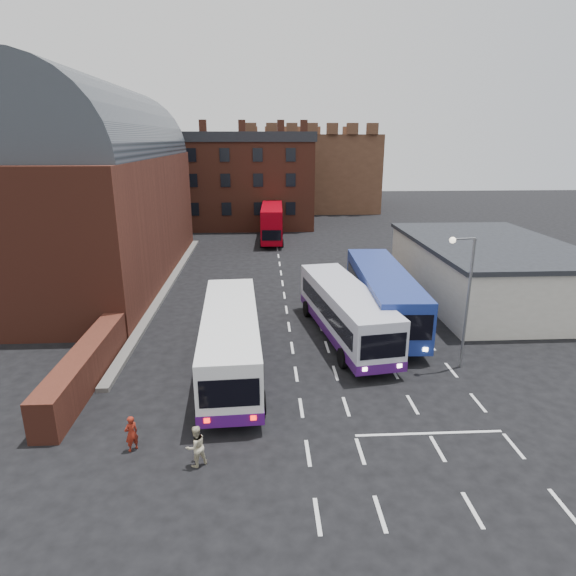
{
  "coord_description": "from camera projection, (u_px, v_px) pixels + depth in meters",
  "views": [
    {
      "loc": [
        -1.59,
        -19.45,
        11.38
      ],
      "look_at": [
        0.0,
        10.0,
        2.2
      ],
      "focal_mm": 30.0,
      "sensor_mm": 36.0,
      "label": 1
    }
  ],
  "objects": [
    {
      "name": "ground",
      "position": [
        300.0,
        399.0,
        22.01
      ],
      "size": [
        180.0,
        180.0,
        0.0
      ],
      "primitive_type": "plane",
      "color": "black"
    },
    {
      "name": "railway_station",
      "position": [
        90.0,
        187.0,
        38.96
      ],
      "size": [
        12.0,
        28.0,
        16.0
      ],
      "color": "#602B1E",
      "rests_on": "ground"
    },
    {
      "name": "forecourt_wall",
      "position": [
        86.0,
        366.0,
        23.12
      ],
      "size": [
        1.2,
        10.0,
        1.8
      ],
      "primitive_type": "cube",
      "color": "#602B1E",
      "rests_on": "ground"
    },
    {
      "name": "cream_building",
      "position": [
        488.0,
        269.0,
        35.49
      ],
      "size": [
        10.4,
        16.4,
        4.25
      ],
      "color": "beige",
      "rests_on": "ground"
    },
    {
      "name": "brick_terrace",
      "position": [
        228.0,
        185.0,
        63.92
      ],
      "size": [
        22.0,
        10.0,
        11.0
      ],
      "primitive_type": "cube",
      "color": "brown",
      "rests_on": "ground"
    },
    {
      "name": "castle_keep",
      "position": [
        305.0,
        171.0,
        83.46
      ],
      "size": [
        22.0,
        22.0,
        12.0
      ],
      "primitive_type": "cube",
      "color": "brown",
      "rests_on": "ground"
    },
    {
      "name": "bus_white_outbound",
      "position": [
        231.0,
        337.0,
        24.07
      ],
      "size": [
        3.42,
        11.83,
        3.19
      ],
      "rotation": [
        0.0,
        0.0,
        0.05
      ],
      "color": "white",
      "rests_on": "ground"
    },
    {
      "name": "bus_white_inbound",
      "position": [
        345.0,
        309.0,
        28.15
      ],
      "size": [
        4.3,
        11.71,
        3.12
      ],
      "rotation": [
        0.0,
        0.0,
        3.29
      ],
      "color": "silver",
      "rests_on": "ground"
    },
    {
      "name": "bus_blue",
      "position": [
        383.0,
        292.0,
        30.53
      ],
      "size": [
        3.56,
        12.72,
        3.44
      ],
      "rotation": [
        0.0,
        0.0,
        3.1
      ],
      "color": "navy",
      "rests_on": "ground"
    },
    {
      "name": "bus_red_double",
      "position": [
        272.0,
        223.0,
        55.18
      ],
      "size": [
        2.83,
        10.24,
        4.07
      ],
      "rotation": [
        0.0,
        0.0,
        3.11
      ],
      "color": "#9B000E",
      "rests_on": "ground"
    },
    {
      "name": "street_lamp",
      "position": [
        465.0,
        291.0,
        23.76
      ],
      "size": [
        1.4,
        0.42,
        6.93
      ],
      "rotation": [
        0.0,
        0.0,
        0.17
      ],
      "color": "slate",
      "rests_on": "ground"
    },
    {
      "name": "pedestrian_red",
      "position": [
        131.0,
        433.0,
        18.16
      ],
      "size": [
        0.62,
        0.61,
        1.45
      ],
      "primitive_type": "imported",
      "rotation": [
        0.0,
        0.0,
        3.89
      ],
      "color": "maroon",
      "rests_on": "ground"
    },
    {
      "name": "pedestrian_beige",
      "position": [
        196.0,
        446.0,
        17.3
      ],
      "size": [
        0.98,
        0.93,
        1.59
      ],
      "primitive_type": "imported",
      "rotation": [
        0.0,
        0.0,
        3.74
      ],
      "color": "#C1B796",
      "rests_on": "ground"
    }
  ]
}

